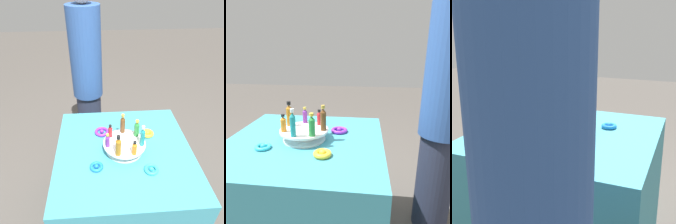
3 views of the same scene
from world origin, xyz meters
The scene contains 14 objects.
party_table centered at (0.00, 0.00, 0.36)m, with size 0.89×0.89×0.72m.
display_stand centered at (0.00, 0.00, 0.76)m, with size 0.28×0.28×0.06m.
bottle_brown centered at (0.00, 0.11, 0.85)m, with size 0.03×0.03×0.14m.
bottle_red centered at (-0.09, 0.07, 0.83)m, with size 0.03×0.03×0.09m.
bottle_purple centered at (-0.11, -0.02, 0.83)m, with size 0.03×0.03×0.10m.
bottle_amber centered at (-0.05, -0.10, 0.86)m, with size 0.03×0.03×0.15m.
bottle_orange centered at (0.05, -0.10, 0.83)m, with size 0.03×0.03×0.10m.
bottle_teal centered at (0.11, -0.03, 0.86)m, with size 0.03×0.03×0.15m.
bottle_green centered at (0.09, 0.07, 0.85)m, with size 0.03×0.03×0.12m.
ribbon_bow_gold centered at (0.18, 0.14, 0.74)m, with size 0.09×0.09×0.04m.
ribbon_bow_purple centered at (-0.14, 0.18, 0.74)m, with size 0.10×0.10×0.03m.
ribbon_bow_blue centered at (-0.18, -0.14, 0.74)m, with size 0.08×0.08×0.03m.
ribbon_bow_teal centered at (0.14, -0.18, 0.73)m, with size 0.09×0.09×0.03m.
person_figure centered at (-0.25, 0.83, 0.83)m, with size 0.28×0.28×1.65m.
Camera 2 is at (1.13, 0.34, 1.23)m, focal length 35.00 mm.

